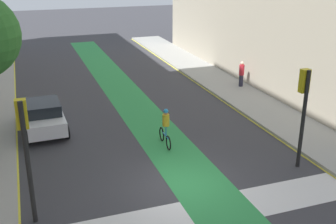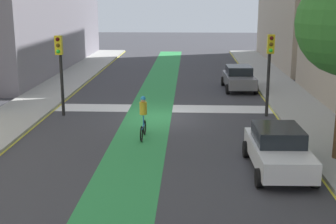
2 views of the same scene
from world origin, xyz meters
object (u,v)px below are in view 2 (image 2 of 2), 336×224
Objects in this scene: cyclist_in_lane at (143,116)px; car_white_left_far at (278,149)px; traffic_signal_near_right at (60,60)px; traffic_signal_near_left at (270,60)px; car_grey_left_near at (239,78)px.

car_white_left_far is at bearing 143.69° from cyclist_in_lane.
cyclist_in_lane is (-4.58, 3.65, -1.95)m from traffic_signal_near_right.
car_white_left_far is at bearing 142.63° from traffic_signal_near_right.
traffic_signal_near_left is 0.99× the size of car_grey_left_near.
traffic_signal_near_right is 6.17m from cyclist_in_lane.
traffic_signal_near_right is 0.98× the size of car_white_left_far.
traffic_signal_near_left is 8.11m from car_white_left_far.
traffic_signal_near_left reaches higher than traffic_signal_near_right.
traffic_signal_near_right is 12.43m from car_white_left_far.
traffic_signal_near_left is 7.61m from car_grey_left_near.
traffic_signal_near_left is 2.28× the size of cyclist_in_lane.
car_white_left_far is (0.15, 15.03, 0.00)m from car_grey_left_near.
traffic_signal_near_right is 0.98× the size of car_grey_left_near.
car_grey_left_near is at bearing -90.57° from car_white_left_far.
traffic_signal_near_right is at bearing -38.54° from cyclist_in_lane.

